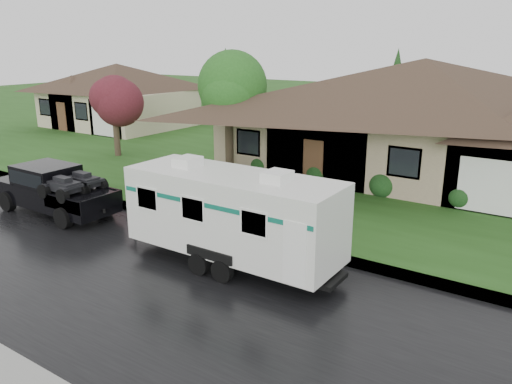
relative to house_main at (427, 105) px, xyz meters
The scene contains 11 objects.
ground 14.48m from the house_main, 99.41° to the right, with size 140.00×140.00×0.00m, color #214916.
road 16.40m from the house_main, 98.24° to the right, with size 140.00×8.00×0.01m, color black.
curb 12.32m from the house_main, 101.19° to the right, with size 140.00×0.50×0.15m, color gray.
lawn 4.36m from the house_main, 153.11° to the left, with size 140.00×26.00×0.15m, color #214916.
house_main is the anchor object (origin of this frame).
house_far 24.17m from the house_main, behind, with size 10.80×8.64×5.80m.
tree_left_green 9.56m from the house_main, 144.86° to the right, with size 3.51×3.51×5.81m.
tree_red 16.85m from the house_main, 161.00° to the right, with size 2.80×2.80×4.63m.
shrub_row 5.42m from the house_main, 93.69° to the right, with size 13.60×1.00×1.00m.
pickup_truck 17.32m from the house_main, 127.56° to the right, with size 5.63×2.14×1.88m.
travel_trailer 13.82m from the house_main, 96.88° to the right, with size 6.94×2.44×3.11m.
Camera 1 is at (8.91, -10.88, 6.41)m, focal length 35.00 mm.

